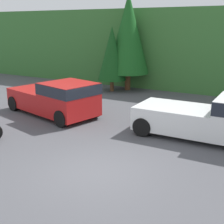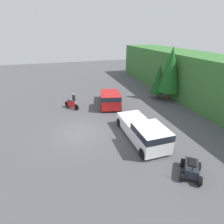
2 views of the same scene
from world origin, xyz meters
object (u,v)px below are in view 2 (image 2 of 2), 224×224
(pickup_truck_red, at_px, (110,98))
(quad_atv, at_px, (191,169))
(pickup_truck_second, at_px, (144,131))
(dirt_bike, at_px, (72,105))
(rider_person, at_px, (74,100))

(pickup_truck_red, relative_size, quad_atv, 2.54)
(pickup_truck_red, distance_m, pickup_truck_second, 7.97)
(pickup_truck_red, distance_m, dirt_bike, 4.59)
(dirt_bike, xyz_separation_m, quad_atv, (12.72, 6.07, -0.03))
(pickup_truck_red, xyz_separation_m, dirt_bike, (-0.54, -4.53, -0.47))
(dirt_bike, xyz_separation_m, rider_person, (-0.28, 0.35, 0.46))
(pickup_truck_second, xyz_separation_m, quad_atv, (4.22, 1.13, -0.51))
(pickup_truck_red, distance_m, quad_atv, 12.29)
(pickup_truck_red, height_order, quad_atv, pickup_truck_red)
(dirt_bike, distance_m, quad_atv, 14.10)
(pickup_truck_second, height_order, rider_person, pickup_truck_second)
(rider_person, bearing_deg, dirt_bike, -106.71)
(rider_person, bearing_deg, pickup_truck_red, 23.64)
(pickup_truck_red, xyz_separation_m, quad_atv, (12.18, 1.53, -0.50))
(pickup_truck_red, height_order, rider_person, pickup_truck_red)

